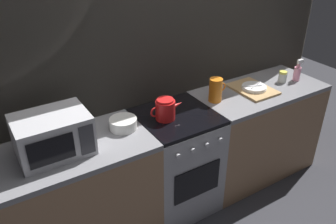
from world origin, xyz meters
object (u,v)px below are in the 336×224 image
(kettle, at_px, (166,109))
(microwave, at_px, (53,135))
(spray_bottle, at_px, (297,72))
(stove_unit, at_px, (176,162))
(spice_jar, at_px, (282,77))
(mixing_bowl, at_px, (123,124))
(dish_pile, at_px, (253,88))
(pitcher, at_px, (216,90))

(kettle, bearing_deg, microwave, 179.09)
(kettle, relative_size, spray_bottle, 1.40)
(microwave, bearing_deg, stove_unit, -0.62)
(microwave, relative_size, spice_jar, 4.38)
(mixing_bowl, xyz_separation_m, spice_jar, (1.61, -0.04, 0.01))
(microwave, relative_size, dish_pile, 1.15)
(dish_pile, distance_m, spray_bottle, 0.50)
(spray_bottle, bearing_deg, spice_jar, 161.94)
(kettle, xyz_separation_m, mixing_bowl, (-0.33, 0.05, -0.04))
(pitcher, height_order, spice_jar, pitcher)
(stove_unit, height_order, mixing_bowl, mixing_bowl)
(microwave, bearing_deg, kettle, -0.91)
(stove_unit, bearing_deg, spray_bottle, -1.82)
(microwave, distance_m, spice_jar, 2.11)
(kettle, distance_m, spice_jar, 1.27)
(microwave, height_order, mixing_bowl, microwave)
(microwave, height_order, spice_jar, microwave)
(spice_jar, bearing_deg, stove_unit, -179.79)
(spice_jar, bearing_deg, microwave, 179.84)
(microwave, xyz_separation_m, spray_bottle, (2.25, -0.05, -0.06))
(dish_pile, bearing_deg, spray_bottle, -6.03)
(stove_unit, bearing_deg, microwave, 179.38)
(stove_unit, relative_size, spray_bottle, 4.43)
(pitcher, relative_size, spray_bottle, 0.99)
(stove_unit, distance_m, mixing_bowl, 0.66)
(mixing_bowl, bearing_deg, stove_unit, -5.60)
(pitcher, distance_m, dish_pile, 0.42)
(mixing_bowl, bearing_deg, spray_bottle, -2.76)
(stove_unit, height_order, dish_pile, dish_pile)
(pitcher, height_order, spray_bottle, spray_bottle)
(microwave, xyz_separation_m, pitcher, (1.34, 0.02, -0.03))
(mixing_bowl, distance_m, pitcher, 0.84)
(mixing_bowl, relative_size, dish_pile, 0.50)
(pitcher, xyz_separation_m, spice_jar, (0.77, -0.03, -0.05))
(mixing_bowl, xyz_separation_m, spray_bottle, (1.75, -0.08, 0.04))
(mixing_bowl, relative_size, spice_jar, 1.90)
(spice_jar, height_order, spray_bottle, spray_bottle)
(spice_jar, bearing_deg, kettle, -179.67)
(spray_bottle, bearing_deg, kettle, 178.44)
(kettle, xyz_separation_m, spice_jar, (1.27, 0.01, -0.03))
(mixing_bowl, distance_m, dish_pile, 1.25)
(stove_unit, distance_m, pitcher, 0.68)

